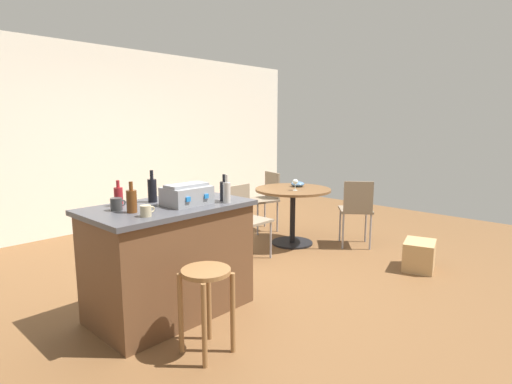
% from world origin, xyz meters
% --- Properties ---
extents(ground_plane, '(8.80, 8.80, 0.00)m').
position_xyz_m(ground_plane, '(0.00, 0.00, 0.00)').
color(ground_plane, brown).
extents(back_wall, '(8.00, 0.10, 2.70)m').
position_xyz_m(back_wall, '(0.00, 3.00, 1.35)').
color(back_wall, silver).
rests_on(back_wall, ground_plane).
extents(kitchen_island, '(1.32, 0.78, 0.93)m').
position_xyz_m(kitchen_island, '(-1.01, -0.13, 0.47)').
color(kitchen_island, brown).
rests_on(kitchen_island, ground_plane).
extents(wooden_stool, '(0.34, 0.34, 0.61)m').
position_xyz_m(wooden_stool, '(-1.20, -0.84, 0.45)').
color(wooden_stool, olive).
rests_on(wooden_stool, ground_plane).
extents(dining_table, '(0.98, 0.98, 0.74)m').
position_xyz_m(dining_table, '(1.26, 0.35, 0.57)').
color(dining_table, black).
rests_on(dining_table, ground_plane).
extents(folding_chair_near, '(0.41, 0.41, 0.86)m').
position_xyz_m(folding_chair_near, '(0.44, 0.41, 0.51)').
color(folding_chair_near, '#7F705B').
rests_on(folding_chair_near, ground_plane).
extents(folding_chair_far, '(0.56, 0.56, 0.87)m').
position_xyz_m(folding_chair_far, '(1.70, -0.33, 0.52)').
color(folding_chair_far, '#7F705B').
rests_on(folding_chair_far, ground_plane).
extents(folding_chair_left, '(0.49, 0.49, 0.86)m').
position_xyz_m(folding_chair_left, '(1.53, 1.07, 0.51)').
color(folding_chair_left, '#7F705B').
rests_on(folding_chair_left, ground_plane).
extents(toolbox, '(0.36, 0.28, 0.17)m').
position_xyz_m(toolbox, '(-0.90, -0.24, 1.01)').
color(toolbox, gray).
rests_on(toolbox, kitchen_island).
extents(bottle_0, '(0.06, 0.06, 0.24)m').
position_xyz_m(bottle_0, '(-0.62, -0.42, 1.02)').
color(bottle_0, '#B7B2AD').
rests_on(bottle_0, kitchen_island).
extents(bottle_1, '(0.07, 0.07, 0.27)m').
position_xyz_m(bottle_1, '(-1.03, 0.06, 1.04)').
color(bottle_1, black).
rests_on(bottle_1, kitchen_island).
extents(bottle_2, '(0.07, 0.07, 0.23)m').
position_xyz_m(bottle_2, '(-0.58, -0.35, 1.02)').
color(bottle_2, black).
rests_on(bottle_2, kitchen_island).
extents(bottle_3, '(0.07, 0.07, 0.21)m').
position_xyz_m(bottle_3, '(-1.31, 0.11, 1.01)').
color(bottle_3, maroon).
rests_on(bottle_3, kitchen_island).
extents(bottle_4, '(0.08, 0.08, 0.23)m').
position_xyz_m(bottle_4, '(-1.36, -0.18, 1.02)').
color(bottle_4, '#603314').
rests_on(bottle_4, kitchen_island).
extents(cup_0, '(0.11, 0.08, 0.08)m').
position_xyz_m(cup_0, '(-1.36, -0.37, 0.97)').
color(cup_0, tan).
rests_on(cup_0, kitchen_island).
extents(cup_1, '(0.12, 0.09, 0.10)m').
position_xyz_m(cup_1, '(-1.40, -0.03, 0.98)').
color(cup_1, '#383838').
rests_on(cup_1, kitchen_island).
extents(cup_2, '(0.11, 0.08, 0.09)m').
position_xyz_m(cup_2, '(-0.55, -0.03, 0.98)').
color(cup_2, '#4C7099').
rests_on(cup_2, kitchen_island).
extents(wine_glass, '(0.07, 0.07, 0.14)m').
position_xyz_m(wine_glass, '(1.17, 0.24, 0.85)').
color(wine_glass, silver).
rests_on(wine_glass, dining_table).
extents(serving_bowl, '(0.18, 0.18, 0.07)m').
position_xyz_m(serving_bowl, '(1.43, 0.41, 0.78)').
color(serving_bowl, '#4C7099').
rests_on(serving_bowl, dining_table).
extents(cardboard_box, '(0.47, 0.41, 0.31)m').
position_xyz_m(cardboard_box, '(1.45, -1.26, 0.16)').
color(cardboard_box, tan).
rests_on(cardboard_box, ground_plane).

